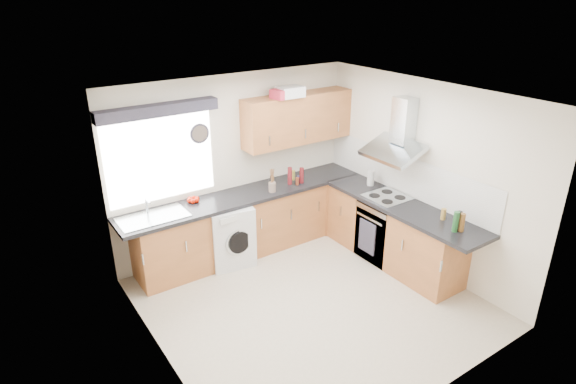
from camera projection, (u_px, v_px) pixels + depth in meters
ground_plane at (311, 302)px, 5.85m from camera, size 3.60×3.60×0.00m
ceiling at (315, 98)px, 4.87m from camera, size 3.60×3.60×0.02m
wall_back at (235, 164)px, 6.72m from camera, size 3.60×0.02×2.50m
wall_front at (443, 286)px, 4.00m from camera, size 3.60×0.02×2.50m
wall_left at (157, 257)px, 4.42m from camera, size 0.02×3.60×2.50m
wall_right at (422, 176)px, 6.29m from camera, size 0.02×3.60×2.50m
window at (161, 158)px, 6.05m from camera, size 1.40×0.02×1.10m
window_blind at (158, 110)px, 5.73m from camera, size 1.50×0.18×0.14m
splashback at (404, 174)px, 6.54m from camera, size 0.01×3.00×0.54m
base_cab_back at (241, 226)px, 6.78m from camera, size 3.00×0.58×0.86m
base_cab_corner at (330, 200)px, 7.60m from camera, size 0.60×0.60×0.86m
base_cab_right at (393, 233)px, 6.58m from camera, size 0.58×2.10×0.86m
worktop_back at (247, 195)px, 6.64m from camera, size 3.60×0.62×0.05m
worktop_right at (403, 207)px, 6.28m from camera, size 0.62×2.42×0.05m
sink at (153, 215)px, 5.92m from camera, size 0.84×0.46×0.10m
oven at (384, 229)px, 6.69m from camera, size 0.56×0.58×0.85m
hob_plate at (387, 197)px, 6.50m from camera, size 0.52×0.52×0.01m
extractor_hood at (398, 135)px, 6.21m from camera, size 0.52×0.78×0.66m
upper_cabinets at (298, 118)px, 6.87m from camera, size 1.70×0.35×0.70m
washing_machine at (229, 234)px, 6.56m from camera, size 0.67×0.65×0.86m
wall_clock at (200, 134)px, 6.24m from camera, size 0.27×0.04×0.27m
casserole at (290, 92)px, 6.51m from camera, size 0.36×0.26×0.14m
storage_box at (282, 94)px, 6.45m from camera, size 0.30×0.27×0.12m
utensil_pot at (272, 187)px, 6.66m from camera, size 0.10×0.10×0.14m
kitchen_roll at (371, 178)px, 6.86m from camera, size 0.11×0.11×0.22m
tomato_cluster at (193, 200)px, 6.36m from camera, size 0.16×0.16×0.07m
jar_0 at (299, 179)px, 7.00m from camera, size 0.04×0.04×0.09m
jar_1 at (273, 182)px, 6.80m from camera, size 0.04×0.04×0.17m
jar_2 at (272, 180)px, 6.88m from camera, size 0.05×0.05×0.14m
jar_3 at (293, 175)px, 7.06m from camera, size 0.05×0.05×0.15m
jar_4 at (297, 181)px, 6.89m from camera, size 0.05×0.05×0.11m
jar_5 at (302, 175)px, 6.94m from camera, size 0.06×0.06×0.23m
jar_6 at (290, 176)px, 6.89m from camera, size 0.06×0.06×0.25m
bottle_0 at (456, 222)px, 5.56m from camera, size 0.07×0.07×0.25m
bottle_1 at (459, 219)px, 5.69m from camera, size 0.06×0.06×0.19m
bottle_2 at (462, 223)px, 5.57m from camera, size 0.06×0.06×0.22m
bottle_3 at (443, 214)px, 5.87m from camera, size 0.06×0.06×0.14m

